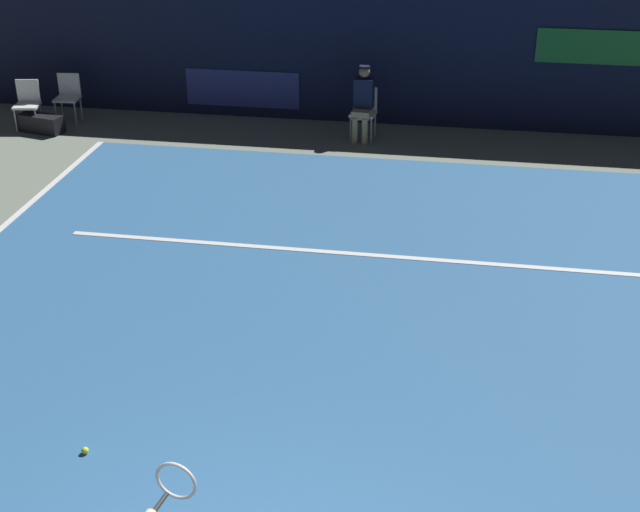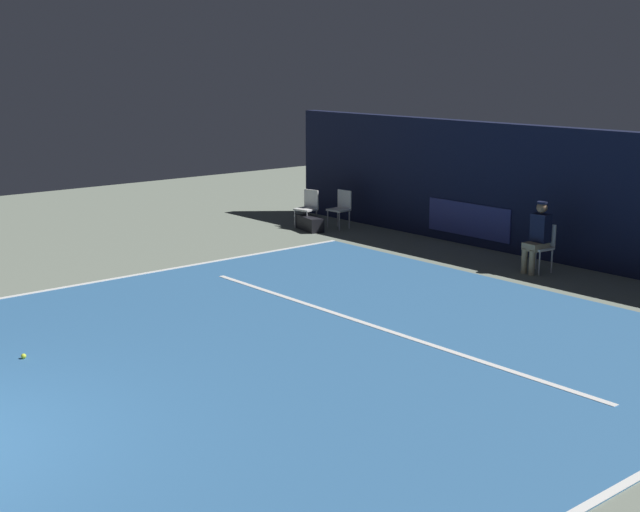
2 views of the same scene
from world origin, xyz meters
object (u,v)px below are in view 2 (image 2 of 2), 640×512
(courtside_chair_far, at_px, (308,206))
(equipment_bag, at_px, (310,223))
(line_judge_on_chair, at_px, (538,236))
(tennis_ball, at_px, (24,356))
(courtside_chair_near, at_px, (341,207))

(courtside_chair_far, bearing_deg, equipment_bag, -31.71)
(line_judge_on_chair, bearing_deg, equipment_bag, -174.22)
(courtside_chair_far, height_order, tennis_ball, courtside_chair_far)
(tennis_ball, distance_m, equipment_bag, 9.63)
(line_judge_on_chair, height_order, courtside_chair_near, line_judge_on_chair)
(tennis_ball, relative_size, equipment_bag, 0.08)
(line_judge_on_chair, distance_m, courtside_chair_far, 6.18)
(line_judge_on_chair, distance_m, tennis_ball, 9.28)
(courtside_chair_near, distance_m, courtside_chair_far, 0.77)
(tennis_ball, bearing_deg, equipment_bag, 117.39)
(courtside_chair_near, xyz_separation_m, equipment_bag, (-0.25, -0.72, -0.34))
(equipment_bag, bearing_deg, tennis_ball, -49.56)
(courtside_chair_far, distance_m, tennis_ball, 9.95)
(tennis_ball, bearing_deg, courtside_chair_far, 118.45)
(courtside_chair_near, height_order, tennis_ball, courtside_chair_near)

